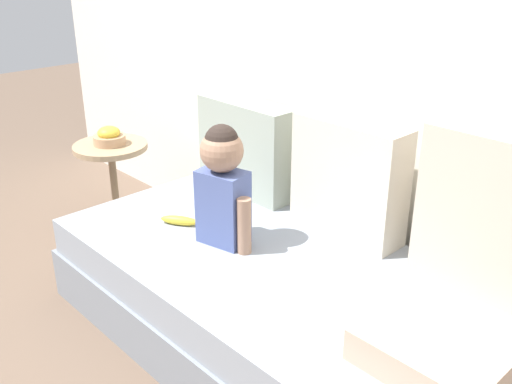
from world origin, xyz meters
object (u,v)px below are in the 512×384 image
throw_pillow_left (247,147)px  throw_pillow_center (349,179)px  throw_pillow_right (495,217)px  couch (281,307)px  banana (179,220)px  toddler (223,182)px  side_table (112,164)px  fruit_bowl (109,137)px  folded_blanket (431,355)px

throw_pillow_left → throw_pillow_center: (0.61, 0.00, 0.02)m
throw_pillow_right → couch: bearing=-148.1°
throw_pillow_center → banana: 0.74m
couch → toddler: 0.54m
throw_pillow_right → banana: 1.26m
side_table → throw_pillow_center: bearing=11.6°
fruit_bowl → throw_pillow_right: bearing=8.1°
throw_pillow_left → side_table: size_ratio=1.06×
throw_pillow_left → throw_pillow_right: size_ratio=0.92×
toddler → banana: size_ratio=2.90×
couch → throw_pillow_left: bearing=148.1°
side_table → couch: bearing=-3.8°
throw_pillow_left → fruit_bowl: (-0.78, -0.29, -0.07)m
toddler → folded_blanket: toddler is taller
throw_pillow_left → side_table: 0.87m
throw_pillow_right → folded_blanket: (0.09, -0.50, -0.23)m
throw_pillow_center → toddler: 0.51m
toddler → banana: toddler is taller
banana → throw_pillow_right: bearing=22.2°
couch → side_table: 1.41m
throw_pillow_center → fruit_bowl: (-1.39, -0.29, -0.09)m
throw_pillow_right → toddler: throw_pillow_right is taller
throw_pillow_center → toddler: toddler is taller
couch → toddler: toddler is taller
folded_blanket → side_table: bearing=174.2°
fruit_bowl → throw_pillow_left: bearing=20.0°
throw_pillow_left → toddler: toddler is taller
throw_pillow_left → side_table: bearing=-160.0°
side_table → folded_blanket: bearing=-5.8°
toddler → side_table: (-1.11, 0.14, -0.27)m
banana → throw_pillow_left: bearing=99.4°
couch → throw_pillow_right: throw_pillow_right is taller
couch → throw_pillow_left: throw_pillow_left is taller
couch → toddler: size_ratio=3.98×
throw_pillow_center → throw_pillow_right: (0.61, 0.00, 0.04)m
throw_pillow_left → fruit_bowl: size_ratio=3.04×
banana → fruit_bowl: 0.89m
couch → side_table: (-1.39, 0.09, 0.19)m
couch → folded_blanket: folded_blanket is taller
folded_blanket → couch: bearing=170.3°
banana → folded_blanket: bearing=-1.6°
banana → toddler: bearing=9.6°
throw_pillow_right → toddler: size_ratio=1.15×
toddler → fruit_bowl: size_ratio=2.86×
throw_pillow_left → folded_blanket: (1.31, -0.50, -0.17)m
side_table → throw_pillow_left: bearing=20.0°
throw_pillow_center → side_table: 1.44m
throw_pillow_left → throw_pillow_center: throw_pillow_center is taller
throw_pillow_center → throw_pillow_right: bearing=0.0°
throw_pillow_right → throw_pillow_left: bearing=180.0°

